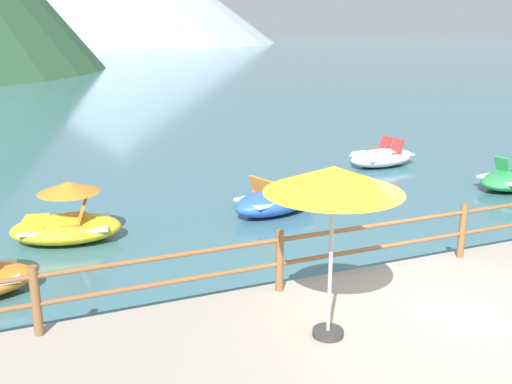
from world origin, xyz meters
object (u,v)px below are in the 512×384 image
object	(u,v)px
pedal_boat_3	(382,157)
beach_umbrella	(334,182)
pedal_boat_1	(66,221)
pedal_boat_4	(276,200)

from	to	relation	value
pedal_boat_3	beach_umbrella	bearing A→B (deg)	-127.61
beach_umbrella	pedal_boat_3	world-z (taller)	beach_umbrella
beach_umbrella	pedal_boat_3	distance (m)	11.58
pedal_boat_1	pedal_boat_4	size ratio (longest dim) A/B	0.96
beach_umbrella	pedal_boat_4	xyz separation A→B (m)	(1.99, 5.98, -2.14)
pedal_boat_3	pedal_boat_4	xyz separation A→B (m)	(-4.95, -3.03, 0.04)
pedal_boat_3	pedal_boat_4	size ratio (longest dim) A/B	0.99
pedal_boat_4	pedal_boat_1	bearing A→B (deg)	-179.44
pedal_boat_1	pedal_boat_3	world-z (taller)	pedal_boat_1
beach_umbrella	pedal_boat_1	bearing A→B (deg)	114.03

